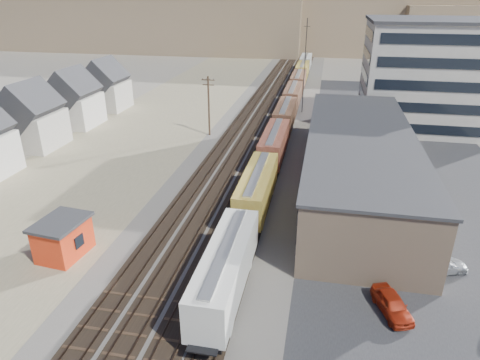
% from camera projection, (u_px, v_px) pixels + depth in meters
% --- Properties ---
extents(ground, '(300.00, 300.00, 0.00)m').
position_uv_depth(ground, '(176.00, 303.00, 34.09)').
color(ground, '#6B6356').
rests_on(ground, ground).
extents(ballast_bed, '(18.00, 200.00, 0.06)m').
position_uv_depth(ballast_bed, '(266.00, 125.00, 78.82)').
color(ballast_bed, '#4C4742').
rests_on(ballast_bed, ground).
extents(dirt_yard, '(24.00, 180.00, 0.03)m').
position_uv_depth(dirt_yard, '(142.00, 135.00, 73.48)').
color(dirt_yard, '#746C4F').
rests_on(dirt_yard, ground).
extents(asphalt_lot, '(26.00, 120.00, 0.04)m').
position_uv_depth(asphalt_lot, '(402.00, 163.00, 61.45)').
color(asphalt_lot, '#232326').
rests_on(asphalt_lot, ground).
extents(rail_tracks, '(11.40, 200.00, 0.24)m').
position_uv_depth(rail_tracks, '(263.00, 124.00, 78.89)').
color(rail_tracks, black).
rests_on(rail_tracks, ground).
extents(freight_train, '(3.00, 119.74, 4.46)m').
position_uv_depth(freight_train, '(289.00, 105.00, 81.19)').
color(freight_train, black).
rests_on(freight_train, ground).
extents(warehouse, '(12.40, 40.40, 7.25)m').
position_uv_depth(warehouse, '(358.00, 161.00, 52.28)').
color(warehouse, tan).
rests_on(warehouse, ground).
extents(office_tower, '(22.60, 18.60, 18.45)m').
position_uv_depth(office_tower, '(430.00, 75.00, 74.46)').
color(office_tower, '#9E998E').
rests_on(office_tower, ground).
extents(utility_pole_north, '(2.20, 0.32, 10.00)m').
position_uv_depth(utility_pole_north, '(209.00, 105.00, 71.04)').
color(utility_pole_north, '#382619').
rests_on(utility_pole_north, ground).
extents(radio_mast, '(1.20, 0.16, 18.00)m').
position_uv_depth(radio_mast, '(305.00, 67.00, 82.98)').
color(radio_mast, black).
rests_on(radio_mast, ground).
extents(townhouse_row, '(8.15, 68.16, 10.47)m').
position_uv_depth(townhouse_row, '(5.00, 132.00, 60.81)').
color(townhouse_row, '#B7B2A8').
rests_on(townhouse_row, ground).
extents(hills_north, '(265.00, 80.00, 32.00)m').
position_uv_depth(hills_north, '(307.00, 12.00, 178.56)').
color(hills_north, brown).
rests_on(hills_north, ground).
extents(maintenance_shed, '(4.35, 5.36, 3.66)m').
position_uv_depth(maintenance_shed, '(63.00, 238.00, 39.51)').
color(maintenance_shed, red).
rests_on(maintenance_shed, ground).
extents(parked_car_red, '(3.28, 4.90, 1.55)m').
position_uv_depth(parked_car_red, '(392.00, 304.00, 32.78)').
color(parked_car_red, '#9D240E').
rests_on(parked_car_red, ground).
extents(parked_car_silver, '(5.05, 3.35, 1.36)m').
position_uv_depth(parked_car_silver, '(441.00, 265.00, 37.57)').
color(parked_car_silver, '#9A9CA2').
rests_on(parked_car_silver, ground).
extents(parked_car_blue, '(5.67, 4.81, 1.44)m').
position_uv_depth(parked_car_blue, '(397.00, 116.00, 81.74)').
color(parked_car_blue, navy).
rests_on(parked_car_blue, ground).
extents(parked_car_far, '(2.55, 4.41, 1.41)m').
position_uv_depth(parked_car_far, '(436.00, 127.00, 75.32)').
color(parked_car_far, silver).
rests_on(parked_car_far, ground).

